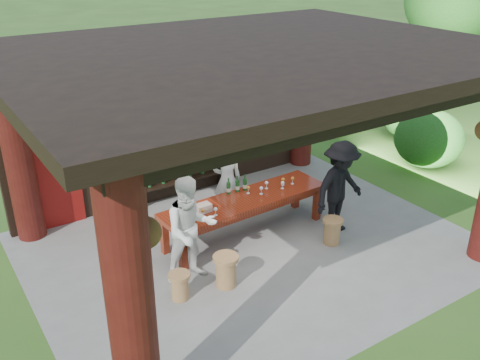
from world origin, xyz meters
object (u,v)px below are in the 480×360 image
tasting_table (245,204)px  napkin_basket (203,208)px  host (227,180)px  stool_near_right (332,230)px  wine_shelf (175,155)px  stool_near_left (226,270)px  stool_far_left (180,285)px  guest_man (340,188)px  guest_woman (191,230)px

tasting_table → napkin_basket: size_ratio=12.42×
napkin_basket → host: bearing=40.5°
tasting_table → stool_near_right: bearing=-43.7°
wine_shelf → stool_near_left: size_ratio=4.15×
stool_near_left → wine_shelf: bearing=76.4°
stool_far_left → guest_man: guest_man is taller
stool_near_right → napkin_basket: bearing=152.3°
tasting_table → stool_near_right: size_ratio=6.71×
stool_near_left → stool_far_left: size_ratio=1.22×
stool_near_left → guest_man: guest_man is taller
stool_near_right → guest_man: guest_man is taller
stool_near_right → guest_man: bearing=37.2°
guest_woman → napkin_basket: 0.84m
wine_shelf → guest_woman: bearing=-112.4°
tasting_table → stool_near_left: tasting_table is taller
napkin_basket → wine_shelf: bearing=75.6°
stool_far_left → host: size_ratio=0.29×
stool_near_left → guest_woman: 0.84m
wine_shelf → napkin_basket: 2.13m
host → napkin_basket: bearing=60.8°
guest_man → napkin_basket: (-2.40, 0.76, -0.06)m
wine_shelf → stool_near_right: bearing=-64.6°
stool_near_left → stool_near_right: 2.25m
stool_near_left → guest_man: bearing=7.4°
stool_near_left → guest_woman: size_ratio=0.30×
host → guest_woman: 2.17m
wine_shelf → stool_far_left: wine_shelf is taller
tasting_table → stool_far_left: 2.17m
stool_near_right → host: bearing=117.3°
napkin_basket → tasting_table: bearing=2.1°
stool_near_right → host: size_ratio=0.32×
stool_near_right → stool_far_left: 3.01m
wine_shelf → tasting_table: size_ratio=0.69×
host → napkin_basket: (-1.02, -0.87, 0.06)m
stool_far_left → wine_shelf: bearing=63.5°
tasting_table → host: host is taller
stool_near_left → stool_near_right: stool_near_left is taller
stool_near_left → napkin_basket: napkin_basket is taller
host → stool_near_right: bearing=137.7°
wine_shelf → guest_man: (1.87, -2.82, -0.10)m
stool_near_left → guest_woman: (-0.34, 0.49, 0.59)m
stool_near_left → stool_far_left: 0.77m
guest_woman → stool_near_right: bearing=-0.6°
napkin_basket → guest_woman: bearing=-133.1°
guest_man → wine_shelf: bearing=116.2°
stool_near_right → napkin_basket: 2.34m
wine_shelf → stool_near_right: 3.52m
stool_near_right → stool_near_left: bearing=-178.8°
stool_near_left → host: host is taller
stool_near_right → stool_far_left: size_ratio=1.09×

